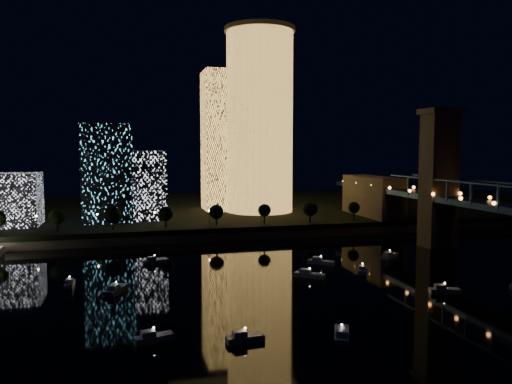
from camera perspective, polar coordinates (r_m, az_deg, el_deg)
ground at (r=121.84m, az=7.57°, el=-12.09°), size 520.00×520.00×0.00m
far_bank at (r=273.52m, az=-5.06°, el=-2.04°), size 420.00×160.00×5.00m
seawall at (r=197.90m, az=-1.37°, el=-4.99°), size 420.00×6.00×3.00m
tower_cylindrical at (r=244.14m, az=0.43°, el=8.14°), size 34.00×34.00×88.26m
tower_rectangular at (r=252.72m, az=-3.55°, el=5.83°), size 21.75×21.75×69.21m
midrise_blocks at (r=225.72m, az=-19.60°, el=0.97°), size 92.10×38.30×40.97m
motorboats at (r=131.21m, az=4.61°, el=-10.45°), size 117.22×77.66×2.78m
esplanade_trees at (r=197.67m, az=-12.26°, el=-2.48°), size 165.72×6.57×8.79m
street_lamps at (r=203.92m, az=-11.50°, el=-2.65°), size 132.70×0.70×5.65m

